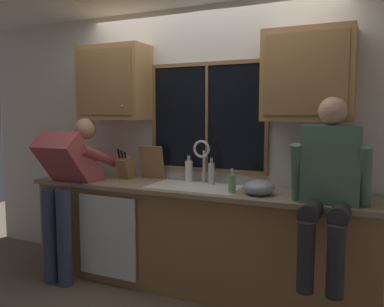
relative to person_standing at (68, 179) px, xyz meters
name	(u,v)px	position (x,y,z in m)	size (l,w,h in m)	color
back_wall	(209,144)	(1.15, 0.65, 0.33)	(5.48, 0.12, 2.55)	silver
ceiling_downlight_left	(82,0)	(0.23, -0.01, 1.60)	(0.14, 0.14, 0.01)	#FFEAB2
window_glass	(207,117)	(1.17, 0.58, 0.58)	(1.10, 0.02, 0.95)	black
window_frame_top	(207,64)	(1.17, 0.57, 1.07)	(1.17, 0.02, 0.04)	brown
window_frame_bottom	(207,170)	(1.17, 0.57, 0.09)	(1.17, 0.02, 0.04)	brown
window_frame_left	(154,117)	(0.60, 0.57, 0.58)	(0.04, 0.02, 0.95)	brown
window_frame_right	(267,118)	(1.73, 0.57, 0.58)	(0.04, 0.02, 0.95)	brown
window_mullion_center	(207,117)	(1.17, 0.57, 0.58)	(0.02, 0.02, 0.95)	brown
lower_cabinet_run	(193,239)	(1.15, 0.30, -0.51)	(3.08, 0.58, 0.88)	olive
countertop	(192,189)	(1.15, 0.28, -0.05)	(3.14, 0.62, 0.04)	gray
dishwasher_front	(107,237)	(0.44, -0.02, -0.49)	(0.60, 0.02, 0.74)	white
upper_cabinet_left	(114,83)	(0.24, 0.42, 0.91)	(0.70, 0.36, 0.72)	#A87A47
upper_cabinet_right	(308,76)	(2.10, 0.42, 0.91)	(0.70, 0.36, 0.72)	#A87A47
sink	(194,197)	(1.17, 0.29, -0.12)	(0.80, 0.46, 0.21)	silver
faucet	(203,156)	(1.17, 0.47, 0.23)	(0.18, 0.09, 0.40)	silver
person_standing	(68,179)	(0.00, 0.00, 0.00)	(0.53, 0.71, 1.52)	#384260
person_sitting_on_counter	(329,180)	(2.32, 0.02, 0.16)	(0.54, 0.60, 1.26)	#262628
knife_block	(125,168)	(0.38, 0.38, 0.08)	(0.12, 0.18, 0.32)	olive
cutting_board	(152,162)	(0.61, 0.51, 0.14)	(0.25, 0.02, 0.33)	#997047
mixing_bowl	(259,188)	(1.78, 0.20, 0.03)	(0.25, 0.25, 0.13)	#8C99A8
soap_dispenser	(232,183)	(1.56, 0.18, 0.05)	(0.06, 0.07, 0.20)	#59A566
bottle_green_glass	(211,173)	(1.26, 0.46, 0.08)	(0.06, 0.06, 0.25)	#B7B7BC
bottle_tall_clear	(189,170)	(1.02, 0.50, 0.08)	(0.07, 0.07, 0.26)	silver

